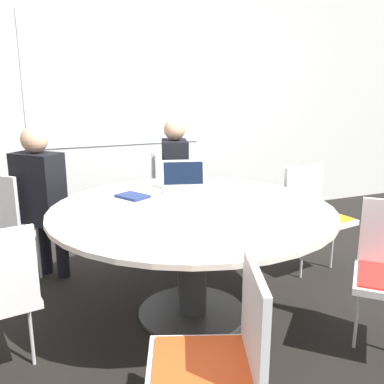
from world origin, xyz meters
name	(u,v)px	position (x,y,z in m)	size (l,w,h in m)	color
ground_plane	(192,313)	(0.00, 0.00, 0.00)	(16.00, 16.00, 0.00)	black
wall_back	(116,101)	(0.00, 2.05, 1.35)	(8.00, 0.07, 2.70)	silver
conference_table	(192,228)	(0.00, 0.00, 0.61)	(1.82, 1.82, 0.76)	#333333
chair_0	(166,187)	(0.34, 1.49, 0.53)	(0.52, 0.54, 0.88)	silver
chair_1	(12,215)	(-1.09, 1.07, 0.53)	(0.61, 0.61, 0.88)	silver
chair_3	(220,355)	(-0.37, -1.17, 0.53)	(0.55, 0.56, 0.88)	silver
chair_5	(314,210)	(1.19, 0.27, 0.53)	(0.50, 0.49, 0.88)	silver
person_0	(177,173)	(0.36, 1.23, 0.72)	(0.32, 0.41, 1.23)	black
person_1	(41,192)	(-0.86, 0.95, 0.72)	(0.41, 0.41, 1.23)	black
laptop	(184,182)	(0.13, 0.46, 0.81)	(0.38, 0.30, 0.21)	silver
spiral_notebook	(132,196)	(-0.29, 0.38, 0.77)	(0.23, 0.26, 0.02)	navy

